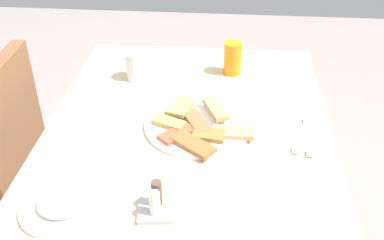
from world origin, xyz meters
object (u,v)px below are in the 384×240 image
(salad_plate_greens, at_px, (63,203))
(dining_table, at_px, (188,150))
(pide_platter, at_px, (198,125))
(paper_napkin, at_px, (301,137))
(soda_can, at_px, (233,58))
(condiment_caddy, at_px, (156,204))
(fork, at_px, (307,136))
(spoon, at_px, (295,136))
(drinking_glass, at_px, (136,66))

(salad_plate_greens, bearing_deg, dining_table, -36.93)
(pide_platter, bearing_deg, paper_napkin, -93.89)
(soda_can, height_order, condiment_caddy, soda_can)
(fork, bearing_deg, spoon, 93.40)
(fork, bearing_deg, soda_can, 33.62)
(drinking_glass, bearing_deg, salad_plate_greens, 175.34)
(soda_can, relative_size, paper_napkin, 0.88)
(drinking_glass, relative_size, condiment_caddy, 1.02)
(pide_platter, bearing_deg, spoon, -94.13)
(drinking_glass, distance_m, fork, 0.67)
(salad_plate_greens, relative_size, drinking_glass, 2.16)
(salad_plate_greens, distance_m, fork, 0.73)
(soda_can, distance_m, condiment_caddy, 0.76)
(paper_napkin, distance_m, condiment_caddy, 0.52)
(condiment_caddy, bearing_deg, fork, -49.83)
(salad_plate_greens, height_order, condiment_caddy, condiment_caddy)
(pide_platter, bearing_deg, drinking_glass, 39.55)
(drinking_glass, distance_m, paper_napkin, 0.65)
(fork, height_order, condiment_caddy, condiment_caddy)
(pide_platter, distance_m, fork, 0.33)
(pide_platter, distance_m, condiment_caddy, 0.37)
(salad_plate_greens, relative_size, paper_napkin, 1.58)
(drinking_glass, height_order, spoon, drinking_glass)
(paper_napkin, bearing_deg, pide_platter, 86.11)
(drinking_glass, bearing_deg, dining_table, -144.73)
(pide_platter, height_order, drinking_glass, drinking_glass)
(spoon, distance_m, condiment_caddy, 0.51)
(soda_can, height_order, fork, soda_can)
(dining_table, bearing_deg, pide_platter, -78.89)
(dining_table, xyz_separation_m, salad_plate_greens, (-0.36, 0.27, 0.10))
(dining_table, bearing_deg, soda_can, -18.96)
(salad_plate_greens, distance_m, paper_napkin, 0.71)
(drinking_glass, distance_m, condiment_caddy, 0.69)
(drinking_glass, height_order, paper_napkin, drinking_glass)
(dining_table, bearing_deg, fork, -92.38)
(salad_plate_greens, height_order, paper_napkin, salad_plate_greens)
(drinking_glass, bearing_deg, condiment_caddy, -165.31)
(soda_can, xyz_separation_m, spoon, (-0.40, -0.20, -0.06))
(dining_table, relative_size, fork, 5.90)
(drinking_glass, xyz_separation_m, condiment_caddy, (-0.67, -0.18, -0.03))
(dining_table, xyz_separation_m, spoon, (-0.02, -0.33, 0.09))
(soda_can, relative_size, condiment_caddy, 1.23)
(soda_can, relative_size, fork, 0.61)
(soda_can, bearing_deg, condiment_caddy, 166.69)
(salad_plate_greens, relative_size, soda_can, 1.79)
(fork, height_order, spoon, same)
(pide_platter, bearing_deg, condiment_caddy, 168.31)
(drinking_glass, relative_size, fork, 0.51)
(dining_table, xyz_separation_m, fork, (-0.02, -0.36, 0.09))
(salad_plate_greens, distance_m, spoon, 0.70)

